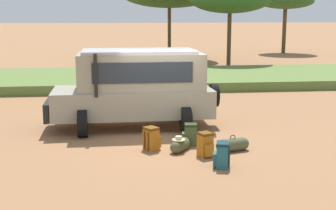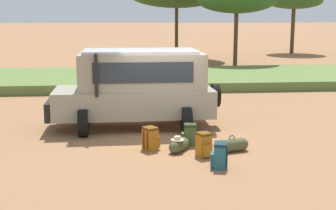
{
  "view_description": "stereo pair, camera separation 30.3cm",
  "coord_description": "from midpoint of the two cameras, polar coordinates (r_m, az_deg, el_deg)",
  "views": [
    {
      "loc": [
        -1.45,
        -13.19,
        3.55
      ],
      "look_at": [
        0.06,
        -0.37,
        1.0
      ],
      "focal_mm": 50.0,
      "sensor_mm": 36.0,
      "label": 1
    },
    {
      "loc": [
        -1.15,
        -13.23,
        3.55
      ],
      "look_at": [
        0.06,
        -0.37,
        1.0
      ],
      "focal_mm": 50.0,
      "sensor_mm": 36.0,
      "label": 2
    }
  ],
  "objects": [
    {
      "name": "backpack_cluster_center",
      "position": [
        12.32,
        -2.72,
        -4.14
      ],
      "size": [
        0.48,
        0.47,
        0.62
      ],
      "color": "#B26619",
      "rests_on": "ground_plane"
    },
    {
      "name": "backpack_outermost",
      "position": [
        11.78,
        3.84,
        -4.86
      ],
      "size": [
        0.4,
        0.46,
        0.62
      ],
      "color": "#B26619",
      "rests_on": "ground_plane"
    },
    {
      "name": "safari_vehicle",
      "position": [
        14.57,
        -4.5,
        2.23
      ],
      "size": [
        5.37,
        2.79,
        2.44
      ],
      "color": "gray",
      "rests_on": "ground_plane"
    },
    {
      "name": "ground_plane",
      "position": [
        13.74,
        -1.06,
        -3.8
      ],
      "size": [
        320.0,
        320.0,
        0.0
      ],
      "primitive_type": "plane",
      "color": "#936642"
    },
    {
      "name": "duffel_bag_low_black_case",
      "position": [
        12.22,
        0.77,
        -4.89
      ],
      "size": [
        0.58,
        0.72,
        0.42
      ],
      "color": "#4C5133",
      "rests_on": "ground_plane"
    },
    {
      "name": "backpack_near_rear_wheel",
      "position": [
        12.76,
        2.04,
        -3.64
      ],
      "size": [
        0.45,
        0.35,
        0.59
      ],
      "color": "#42562D",
      "rests_on": "ground_plane"
    },
    {
      "name": "acacia_tree_right_mid",
      "position": [
        43.32,
        13.95,
        12.13
      ],
      "size": [
        4.93,
        4.85,
        5.22
      ],
      "color": "brown",
      "rests_on": "ground_plane"
    },
    {
      "name": "grass_bank",
      "position": [
        24.26,
        -3.58,
        3.26
      ],
      "size": [
        120.0,
        7.0,
        0.44
      ],
      "color": "#5B7538",
      "rests_on": "ground_plane"
    },
    {
      "name": "backpack_beside_front_wheel",
      "position": [
        10.98,
        5.79,
        -6.13
      ],
      "size": [
        0.43,
        0.44,
        0.61
      ],
      "color": "#235B6B",
      "rests_on": "ground_plane"
    },
    {
      "name": "duffel_bag_soft_canvas",
      "position": [
        12.32,
        7.17,
        -4.83
      ],
      "size": [
        0.92,
        0.5,
        0.44
      ],
      "color": "#4C5133",
      "rests_on": "ground_plane"
    },
    {
      "name": "acacia_tree_centre_back",
      "position": [
        31.11,
        7.29,
        12.64
      ],
      "size": [
        5.2,
        5.26,
        5.31
      ],
      "color": "brown",
      "rests_on": "ground_plane"
    }
  ]
}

